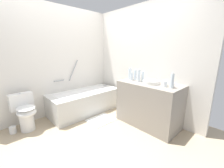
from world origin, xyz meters
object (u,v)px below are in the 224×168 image
toilet (25,112)px  bath_mat (101,120)px  water_bottle_4 (132,76)px  drinking_glass_1 (165,84)px  water_bottle_1 (139,76)px  water_bottle_3 (172,81)px  water_bottle_5 (143,76)px  water_bottle_2 (135,75)px  bathtub (85,101)px  water_bottle_0 (130,74)px  sink_faucet (156,81)px  sink_basin (151,82)px  toilet_paper_roll (13,130)px  drinking_glass_0 (172,85)px  drinking_glass_2 (165,83)px

toilet → bath_mat: (1.25, -0.69, -0.36)m
water_bottle_4 → drinking_glass_1: water_bottle_4 is taller
water_bottle_1 → water_bottle_3: bearing=-91.1°
water_bottle_3 → water_bottle_5: 0.62m
water_bottle_2 → water_bottle_3: 0.82m
bathtub → drinking_glass_1: (0.54, -1.73, 0.63)m
water_bottle_0 → water_bottle_3: size_ratio=0.99×
sink_faucet → water_bottle_0: (-0.17, 0.54, 0.09)m
sink_basin → toilet_paper_roll: (-2.05, 1.54, -0.83)m
sink_basin → toilet_paper_roll: size_ratio=2.45×
bath_mat → toilet_paper_roll: size_ratio=4.32×
water_bottle_5 → bath_mat: size_ratio=0.41×
water_bottle_0 → sink_faucet: bearing=-72.8°
bath_mat → drinking_glass_0: bearing=-62.0°
sink_faucet → water_bottle_4: water_bottle_4 is taller
drinking_glass_2 → drinking_glass_1: bearing=-153.6°
water_bottle_0 → water_bottle_5: water_bottle_0 is taller
water_bottle_3 → drinking_glass_0: bearing=20.3°
sink_faucet → toilet_paper_roll: sink_faucet is taller
drinking_glass_0 → water_bottle_1: bearing=96.1°
toilet → water_bottle_1: (1.81, -1.23, 0.62)m
toilet → sink_faucet: size_ratio=4.60×
water_bottle_5 → drinking_glass_0: (0.01, -0.59, -0.07)m
bathtub → water_bottle_4: size_ratio=9.09×
water_bottle_3 → sink_basin: bearing=86.3°
water_bottle_4 → bath_mat: size_ratio=0.34×
sink_basin → drinking_glass_1: 0.28m
drinking_glass_2 → bath_mat: size_ratio=0.19×
toilet → water_bottle_3: size_ratio=2.68×
sink_basin → sink_faucet: 0.19m
water_bottle_2 → bathtub: bearing=120.8°
water_bottle_1 → toilet_paper_roll: (-2.04, 1.26, -0.92)m
sink_faucet → water_bottle_5: size_ratio=0.68×
bathtub → sink_faucet: bathtub is taller
water_bottle_3 → bath_mat: (-0.55, 1.21, -0.98)m
sink_faucet → drinking_glass_1: (-0.22, -0.28, 0.01)m
drinking_glass_1 → bath_mat: size_ratio=0.17×
water_bottle_2 → sink_basin: bearing=-97.0°
water_bottle_3 → water_bottle_4: bearing=89.7°
water_bottle_2 → bath_mat: water_bottle_2 is taller
toilet → drinking_glass_1: 2.59m
sink_faucet → toilet_paper_roll: (-2.24, 1.54, -0.83)m
water_bottle_5 → toilet_paper_roll: water_bottle_5 is taller
water_bottle_5 → drinking_glass_1: size_ratio=2.38×
toilet → drinking_glass_1: drinking_glass_1 is taller
bathtub → toilet: 1.26m
water_bottle_1 → water_bottle_2: bearing=64.8°
drinking_glass_0 → drinking_glass_2: bearing=91.0°
water_bottle_1 → drinking_glass_2: size_ratio=2.45×
sink_faucet → drinking_glass_0: 0.39m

